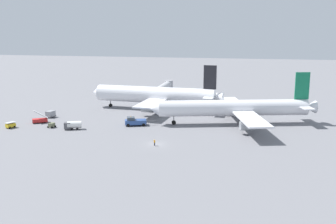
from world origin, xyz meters
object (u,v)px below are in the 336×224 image
Objects in this scene: airliner_being_pushed at (235,108)px; ground_crew_wing_walker_right at (155,142)px; gse_container_dolly_flat at (50,114)px; airliner_at_gate_left at (156,95)px; jet_bridge at (165,87)px; pushback_tug at (135,121)px; gse_stair_truck_yellow at (40,120)px; gse_baggage_cart_near_cluster at (11,125)px; gse_gpu_cart_small at (52,125)px; gse_fuel_bowser_stubby at (73,125)px.

ground_crew_wing_walker_right is (-18.25, -27.73, -4.00)m from airliner_being_pushed.
gse_container_dolly_flat reaches higher than ground_crew_wing_walker_right.
airliner_at_gate_left is 29.12m from jet_bridge.
ground_crew_wing_walker_right is 73.91m from jet_bridge.
gse_stair_truck_yellow is at bearing -174.34° from pushback_tug.
ground_crew_wing_walker_right is (40.48, -16.27, -0.17)m from gse_stair_truck_yellow.
gse_baggage_cart_near_cluster is at bearing -163.25° from airliner_being_pushed.
gse_gpu_cart_small is at bearing -108.25° from jet_bridge.
airliner_at_gate_left is 36.62m from gse_container_dolly_flat.
gse_gpu_cart_small is at bearing -60.37° from gse_container_dolly_flat.
jet_bridge reaches higher than gse_baggage_cart_near_cluster.
gse_gpu_cart_small is at bearing 14.25° from gse_baggage_cart_near_cluster.
airliner_being_pushed is 30.61m from pushback_tug.
gse_gpu_cart_small is 0.10× the size of jet_bridge.
gse_stair_truck_yellow is 2.97× the size of ground_crew_wing_walker_right.
gse_stair_truck_yellow is 1.36× the size of gse_container_dolly_flat.
ground_crew_wing_walker_right is (34.03, -11.46, 0.06)m from gse_gpu_cart_small.
gse_gpu_cart_small is 1.48× the size of ground_crew_wing_walker_right.
gse_gpu_cart_small is 35.91m from ground_crew_wing_walker_right.
gse_fuel_bowser_stubby is at bearing -116.72° from airliner_at_gate_left.
gse_baggage_cart_near_cluster is 1.91× the size of ground_crew_wing_walker_right.
gse_container_dolly_flat is at bearing -147.33° from airliner_at_gate_left.
gse_fuel_bowser_stubby reaches higher than gse_gpu_cart_small.
pushback_tug is 29.69m from gse_stair_truck_yellow.
airliner_being_pushed reaches higher than gse_container_dolly_flat.
gse_container_dolly_flat is at bearing -176.38° from airliner_being_pushed.
gse_baggage_cart_near_cluster is at bearing -173.03° from gse_fuel_bowser_stubby.
pushback_tug is 3.90× the size of gse_gpu_cart_small.
gse_container_dolly_flat is at bearing -119.31° from jet_bridge.
gse_fuel_bowser_stubby is at bearing -159.50° from airliner_being_pushed.
airliner_at_gate_left is 20.04× the size of gse_gpu_cart_small.
gse_baggage_cart_near_cluster is (-35.04, -35.09, -4.37)m from airliner_at_gate_left.
ground_crew_wing_walker_right is at bearing -123.34° from airliner_being_pushed.
airliner_being_pushed is at bearing 56.66° from ground_crew_wing_walker_right.
gse_stair_truck_yellow is 1.56× the size of gse_baggage_cart_near_cluster.
airliner_being_pushed is 13.91× the size of gse_container_dolly_flat.
jet_bridge reaches higher than gse_gpu_cart_small.
airliner_at_gate_left is 5.14× the size of pushback_tug.
gse_gpu_cart_small is 64.38m from jet_bridge.
pushback_tug is 1.94× the size of gse_stair_truck_yellow.
gse_baggage_cart_near_cluster is (-63.79, -19.19, -4.00)m from airliner_being_pushed.
ground_crew_wing_walker_right is at bearing -76.46° from airliner_at_gate_left.
gse_fuel_bowser_stubby is at bearing -5.41° from gse_gpu_cart_small.
pushback_tug is 5.76× the size of ground_crew_wing_walker_right.
gse_stair_truck_yellow is 14.52m from gse_fuel_bowser_stubby.
airliner_at_gate_left is 45.08m from ground_crew_wing_walker_right.
airliner_being_pushed reaches higher than gse_stair_truck_yellow.
pushback_tug is (-29.18, -8.53, -3.62)m from airliner_being_pushed.
gse_stair_truck_yellow is at bearing 158.10° from ground_crew_wing_walker_right.
airliner_being_pushed is 59.95m from gse_stair_truck_yellow.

